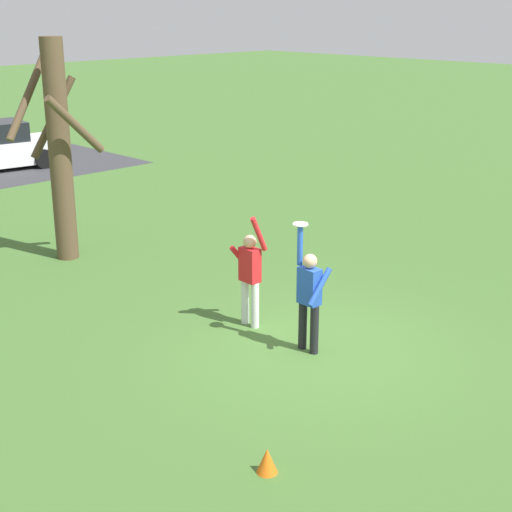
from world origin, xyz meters
The scene contains 6 objects.
ground_plane centered at (0.00, 0.00, 0.00)m, with size 120.00×120.00×0.00m, color #426B2D.
person_catcher centered at (-0.17, -0.02, 0.98)m, with size 0.49×0.55×2.08m.
person_defender centered at (-0.12, 1.39, 0.98)m, with size 0.49×0.55×2.04m.
frisbee_disc centered at (-0.17, 0.21, 2.09)m, with size 0.24×0.24×0.02m, color white.
bare_tree_tall centered at (-0.36, 6.99, 2.49)m, with size 1.69×1.73×4.75m.
field_cone_orange centered at (-3.09, -1.94, 0.16)m, with size 0.26×0.26×0.32m, color orange.
Camera 1 is at (-8.77, -7.50, 5.37)m, focal length 53.70 mm.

